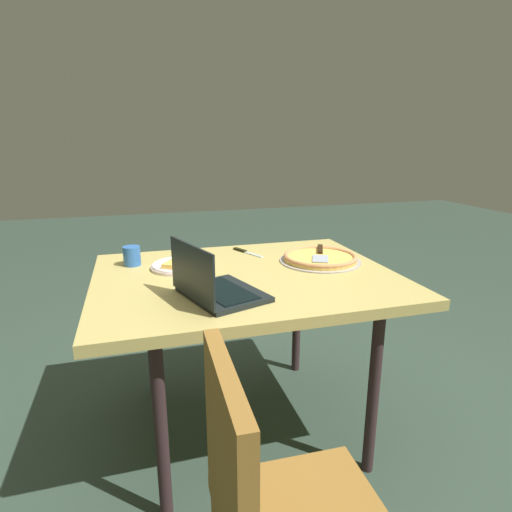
# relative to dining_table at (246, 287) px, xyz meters

# --- Properties ---
(ground_plane) EXTENTS (12.00, 12.00, 0.00)m
(ground_plane) POSITION_rel_dining_table_xyz_m (0.00, 0.00, -0.69)
(ground_plane) COLOR #2E4034
(dining_table) EXTENTS (1.24, 0.97, 0.74)m
(dining_table) POSITION_rel_dining_table_xyz_m (0.00, 0.00, 0.00)
(dining_table) COLOR tan
(dining_table) RESTS_ON ground_plane
(laptop) EXTENTS (0.33, 0.37, 0.21)m
(laptop) POSITION_rel_dining_table_xyz_m (0.18, 0.23, 0.10)
(laptop) COLOR black
(laptop) RESTS_ON dining_table
(pizza_plate) EXTENTS (0.25, 0.25, 0.04)m
(pizza_plate) POSITION_rel_dining_table_xyz_m (0.26, -0.16, 0.07)
(pizza_plate) COLOR white
(pizza_plate) RESTS_ON dining_table
(pizza_tray) EXTENTS (0.37, 0.37, 0.04)m
(pizza_tray) POSITION_rel_dining_table_xyz_m (-0.38, -0.09, 0.08)
(pizza_tray) COLOR #A19C96
(pizza_tray) RESTS_ON dining_table
(table_knife) EXTENTS (0.11, 0.20, 0.01)m
(table_knife) POSITION_rel_dining_table_xyz_m (-0.09, -0.34, 0.06)
(table_knife) COLOR silver
(table_knife) RESTS_ON dining_table
(drink_cup) EXTENTS (0.08, 0.08, 0.09)m
(drink_cup) POSITION_rel_dining_table_xyz_m (0.46, -0.27, 0.10)
(drink_cup) COLOR #2C62B1
(drink_cup) RESTS_ON dining_table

